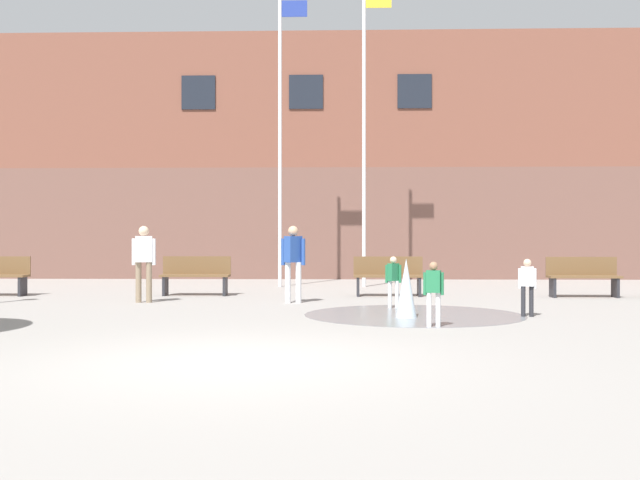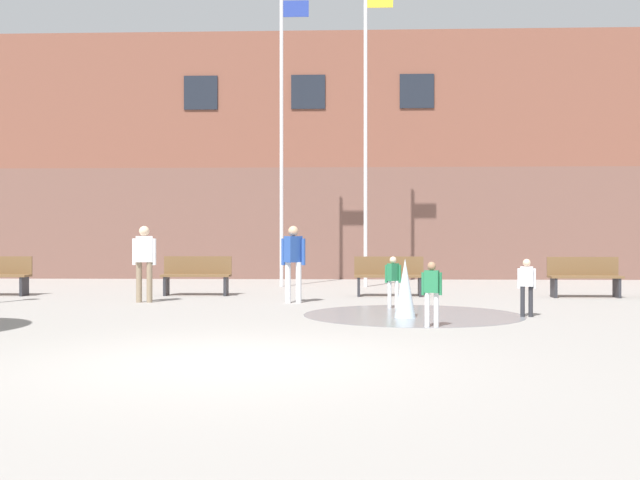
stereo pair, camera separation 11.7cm
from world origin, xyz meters
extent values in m
plane|color=gray|center=(0.00, 0.00, 0.00)|extent=(100.00, 100.00, 0.00)
cube|color=brown|center=(0.00, 19.08, 1.81)|extent=(36.00, 6.00, 3.63)
cube|color=brown|center=(0.00, 19.08, 5.84)|extent=(36.00, 6.00, 4.43)
cube|color=#1E232D|center=(-3.50, 16.06, 6.06)|extent=(1.10, 0.06, 1.10)
cube|color=#1E232D|center=(0.00, 16.06, 6.06)|extent=(1.10, 0.06, 1.10)
cube|color=#1E232D|center=(3.50, 16.06, 6.06)|extent=(1.10, 0.06, 1.10)
cylinder|color=gray|center=(2.43, 4.98, 0.00)|extent=(3.83, 3.83, 0.01)
cone|color=silver|center=(2.26, 4.50, 0.50)|extent=(0.36, 0.36, 0.99)
cube|color=#28282D|center=(-6.20, 8.93, 0.22)|extent=(0.06, 0.40, 0.44)
cube|color=#28282D|center=(-2.94, 9.17, 0.22)|extent=(0.06, 0.40, 0.44)
cube|color=#28282D|center=(-1.54, 9.17, 0.22)|extent=(0.06, 0.40, 0.44)
cube|color=brown|center=(-2.24, 9.17, 0.47)|extent=(1.60, 0.44, 0.05)
cube|color=brown|center=(-2.24, 9.37, 0.70)|extent=(1.60, 0.04, 0.42)
cube|color=#28282D|center=(1.54, 9.09, 0.22)|extent=(0.06, 0.40, 0.44)
cube|color=#28282D|center=(2.94, 9.09, 0.22)|extent=(0.06, 0.40, 0.44)
cube|color=brown|center=(2.24, 9.09, 0.47)|extent=(1.60, 0.44, 0.05)
cube|color=brown|center=(2.24, 9.29, 0.70)|extent=(1.60, 0.04, 0.42)
cube|color=#28282D|center=(5.93, 8.91, 0.22)|extent=(0.06, 0.40, 0.44)
cube|color=#28282D|center=(7.33, 8.91, 0.22)|extent=(0.06, 0.40, 0.44)
cube|color=brown|center=(6.63, 8.91, 0.47)|extent=(1.60, 0.44, 0.05)
cube|color=brown|center=(6.63, 9.11, 0.70)|extent=(1.60, 0.04, 0.42)
cylinder|color=silver|center=(2.49, 3.19, 0.26)|extent=(0.07, 0.07, 0.52)
cylinder|color=silver|center=(2.62, 3.19, 0.26)|extent=(0.07, 0.07, 0.52)
cube|color=#237547|center=(2.56, 3.19, 0.69)|extent=(0.24, 0.18, 0.33)
sphere|color=#997051|center=(2.56, 3.19, 0.92)|extent=(0.13, 0.13, 0.13)
cylinder|color=#237547|center=(2.43, 3.19, 0.65)|extent=(0.05, 0.05, 0.34)
cylinder|color=#237547|center=(2.69, 3.19, 0.65)|extent=(0.05, 0.05, 0.34)
cylinder|color=#28282D|center=(4.26, 4.73, 0.26)|extent=(0.07, 0.07, 0.52)
cylinder|color=#28282D|center=(4.40, 4.73, 0.26)|extent=(0.07, 0.07, 0.52)
cube|color=white|center=(4.33, 4.73, 0.69)|extent=(0.23, 0.17, 0.33)
sphere|color=beige|center=(4.33, 4.73, 0.92)|extent=(0.13, 0.13, 0.13)
cylinder|color=white|center=(4.20, 4.73, 0.65)|extent=(0.05, 0.05, 0.34)
cylinder|color=white|center=(4.46, 4.73, 0.65)|extent=(0.05, 0.05, 0.34)
cylinder|color=#89755B|center=(-3.05, 7.30, 0.42)|extent=(0.12, 0.12, 0.84)
cylinder|color=#89755B|center=(-2.83, 7.30, 0.42)|extent=(0.12, 0.12, 0.84)
cube|color=white|center=(-2.94, 7.30, 1.11)|extent=(0.38, 0.28, 0.54)
sphere|color=beige|center=(-2.94, 7.30, 1.48)|extent=(0.21, 0.21, 0.21)
cylinder|color=white|center=(-3.15, 7.30, 1.05)|extent=(0.08, 0.08, 0.55)
cylinder|color=white|center=(-2.73, 7.30, 1.05)|extent=(0.08, 0.08, 0.55)
cylinder|color=silver|center=(2.09, 6.23, 0.26)|extent=(0.07, 0.07, 0.52)
cylinder|color=silver|center=(2.23, 6.23, 0.26)|extent=(0.07, 0.07, 0.52)
cube|color=#237547|center=(2.16, 6.23, 0.69)|extent=(0.24, 0.23, 0.33)
sphere|color=beige|center=(2.16, 6.23, 0.92)|extent=(0.13, 0.13, 0.13)
cylinder|color=#237547|center=(2.03, 6.23, 0.65)|extent=(0.05, 0.05, 0.34)
cylinder|color=#237547|center=(2.29, 6.23, 0.65)|extent=(0.05, 0.05, 0.34)
cylinder|color=silver|center=(0.06, 7.31, 0.42)|extent=(0.12, 0.12, 0.84)
cylinder|color=silver|center=(0.28, 7.31, 0.42)|extent=(0.12, 0.12, 0.84)
cube|color=#284C9E|center=(0.17, 7.31, 1.11)|extent=(0.38, 0.38, 0.54)
sphere|color=tan|center=(0.17, 7.31, 1.48)|extent=(0.21, 0.21, 0.21)
cylinder|color=#284C9E|center=(-0.04, 7.31, 1.05)|extent=(0.08, 0.08, 0.55)
cylinder|color=#284C9E|center=(0.38, 7.31, 1.05)|extent=(0.08, 0.08, 0.55)
cylinder|color=silver|center=(-0.54, 12.42, 4.13)|extent=(0.10, 0.10, 8.27)
cube|color=#233893|center=(-0.14, 12.42, 7.64)|extent=(0.70, 0.02, 0.45)
cylinder|color=silver|center=(1.77, 12.42, 4.25)|extent=(0.10, 0.10, 8.49)
camera|label=1|loc=(1.19, -8.09, 1.35)|focal=42.00mm
camera|label=2|loc=(1.31, -8.09, 1.35)|focal=42.00mm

